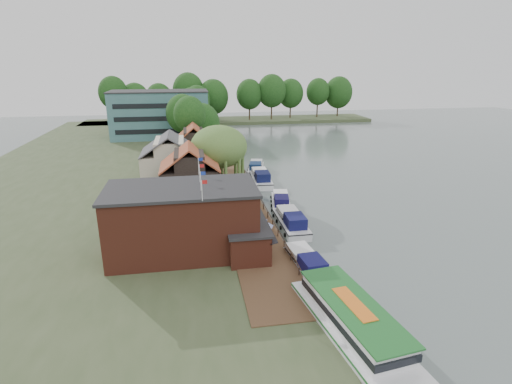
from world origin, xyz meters
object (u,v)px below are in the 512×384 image
cottage_b (170,160)px  cruiser_2 (281,200)px  tour_boat (358,328)px  swan (333,286)px  cruiser_1 (291,219)px  cruiser_4 (256,166)px  umbrella_4 (252,209)px  cottage_c (194,148)px  umbrella_3 (249,215)px  pub (202,219)px  cruiser_0 (305,261)px  umbrella_1 (263,231)px  umbrella_0 (265,243)px  cruiser_3 (261,176)px  umbrella_2 (259,226)px  cottage_a (190,176)px  willow (219,159)px  hotel_block (160,114)px

cottage_b → cruiser_2: size_ratio=1.04×
tour_boat → swan: tour_boat is taller
cruiser_1 → cruiser_4: 27.82m
cottage_b → umbrella_4: 20.13m
cottage_c → umbrella_3: (6.00, -27.73, -2.96)m
pub → cruiser_0: bearing=-24.2°
umbrella_3 → tour_boat: 22.96m
cruiser_2 → umbrella_1: bearing=-100.6°
cottage_b → umbrella_0: bearing=-69.0°
cottage_b → cruiser_4: cottage_b is taller
pub → tour_boat: bearing=-56.9°
cruiser_3 → swan: size_ratio=23.98×
umbrella_0 → cruiser_3: umbrella_0 is taller
cruiser_1 → umbrella_2: bearing=-142.9°
cottage_a → umbrella_1: (7.78, -14.01, -2.96)m
umbrella_1 → swan: bearing=-61.3°
umbrella_4 → willow: bearing=105.1°
pub → umbrella_1: (6.78, 0.99, -2.36)m
cottage_a → umbrella_0: (7.41, -17.11, -2.96)m
hotel_block → umbrella_2: 69.98m
cottage_a → willow: size_ratio=0.82×
swan → cruiser_0: bearing=115.5°
cottage_a → cottage_c: size_ratio=1.01×
cottage_b → tour_boat: 43.87m
umbrella_3 → umbrella_4: same height
cottage_b → cruiser_3: 15.82m
cottage_a → cruiser_0: 22.82m
hotel_block → cruiser_0: (18.06, -75.53, -5.99)m
umbrella_1 → tour_boat: (3.79, -17.22, -0.59)m
umbrella_4 → cruiser_2: umbrella_4 is taller
umbrella_0 → cottage_a: bearing=113.4°
cruiser_1 → umbrella_0: bearing=-120.6°
umbrella_0 → umbrella_1: (0.37, 3.10, 0.00)m
cottage_c → cruiser_1: bearing=-67.5°
cruiser_3 → swan: cruiser_3 is taller
cruiser_1 → cruiser_0: bearing=-97.3°
cruiser_4 → tour_boat: (-1.07, -50.48, 0.52)m
hotel_block → umbrella_4: 64.68m
umbrella_2 → cruiser_4: 31.97m
pub → hotel_block: bearing=96.4°
pub → cruiser_1: bearing=29.4°
cottage_a → willow: 6.80m
cottage_a → cottage_b: same height
cottage_a → cruiser_0: cottage_a is taller
hotel_block → umbrella_1: hotel_block is taller
tour_boat → cruiser_1: bearing=80.0°
umbrella_3 → cruiser_4: 28.57m
umbrella_3 → cottage_a: bearing=128.7°
cottage_c → umbrella_3: bearing=-77.8°
willow → umbrella_0: bearing=-82.5°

